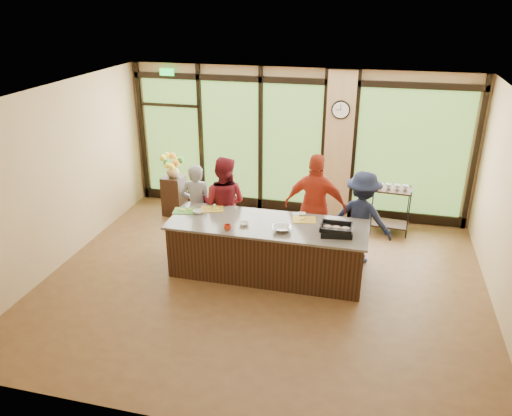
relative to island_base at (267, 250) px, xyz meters
The scene contains 24 objects.
floor 0.53m from the island_base, 90.00° to the right, with size 7.00×7.00×0.00m, color brown.
ceiling 2.58m from the island_base, 90.00° to the right, with size 7.00×7.00×0.00m, color white.
back_wall 2.90m from the island_base, 90.00° to the left, with size 7.00×7.00×0.00m, color tan.
left_wall 3.67m from the island_base, behind, with size 6.00×6.00×0.00m, color tan.
window_wall 2.83m from the island_base, 86.48° to the left, with size 6.90×0.12×3.00m.
island_base is the anchor object (origin of this frame).
countertop 0.46m from the island_base, ahead, with size 3.20×1.10×0.04m, color #6C655A.
wall_clock 3.25m from the island_base, 71.68° to the left, with size 0.36×0.04×0.36m.
cook_left 1.64m from the island_base, 155.18° to the left, with size 0.58×0.38×1.58m, color gray.
cook_midleft 1.29m from the island_base, 142.46° to the left, with size 0.84×0.66×1.73m, color maroon.
cook_midright 1.17m from the island_base, 51.13° to the left, with size 1.10×0.46×1.87m, color #AE311A.
cook_right 1.70m from the island_base, 28.79° to the left, with size 1.06×0.61×1.64m, color #181E36.
roasting_pan 1.22m from the island_base, ahead, with size 0.47×0.37×0.08m, color black.
mixing_bowl 0.62m from the island_base, 36.70° to the right, with size 0.29×0.29×0.07m, color silver.
cutting_board_left 1.55m from the island_base, behind, with size 0.37×0.28×0.01m, color #519937.
cutting_board_center 1.19m from the island_base, 162.53° to the left, with size 0.38×0.29×0.01m, color gold.
cutting_board_right 0.78m from the island_base, 26.00° to the left, with size 0.37×0.28×0.01m, color gold.
prep_bowl_near 1.32m from the island_base, behind, with size 0.17×0.17×0.05m, color silver.
prep_bowl_mid 0.63m from the island_base, 155.93° to the right, with size 0.15×0.15×0.05m, color silver.
prep_bowl_far 0.83m from the island_base, 43.87° to the left, with size 0.13×0.13×0.03m, color silver.
red_ramekin 0.85m from the island_base, 144.87° to the right, with size 0.11×0.11×0.09m, color #B22C11.
flower_stand 3.09m from the island_base, 141.61° to the left, with size 0.42×0.42×0.83m, color black.
flower_vase 3.14m from the island_base, 141.61° to the left, with size 0.26×0.26×0.28m, color #967D52.
bar_cart 2.86m from the island_base, 46.89° to the left, with size 0.77×0.48×1.01m.
Camera 1 is at (1.56, -6.75, 4.31)m, focal length 35.00 mm.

